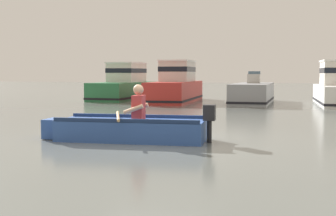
% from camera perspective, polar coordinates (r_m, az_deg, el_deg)
% --- Properties ---
extents(ground_plane, '(120.00, 120.00, 0.00)m').
position_cam_1_polar(ground_plane, '(9.84, -1.71, -4.01)').
color(ground_plane, slate).
extents(rowboat_with_person, '(3.72, 1.87, 1.19)m').
position_cam_1_polar(rowboat_with_person, '(9.86, -4.88, -2.54)').
color(rowboat_with_person, '#2D519E').
rests_on(rowboat_with_person, ground).
extents(moored_boat_green, '(2.10, 5.52, 2.02)m').
position_cam_1_polar(moored_boat_green, '(25.38, -5.41, 2.77)').
color(moored_boat_green, '#287042').
rests_on(moored_boat_green, ground).
extents(moored_boat_red, '(2.16, 6.09, 2.08)m').
position_cam_1_polar(moored_boat_red, '(23.25, 1.00, 2.71)').
color(moored_boat_red, '#B72D28').
rests_on(moored_boat_red, ground).
extents(moored_boat_grey, '(1.73, 5.31, 1.52)m').
position_cam_1_polar(moored_boat_grey, '(22.40, 10.38, 1.75)').
color(moored_boat_grey, gray).
rests_on(moored_boat_grey, ground).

